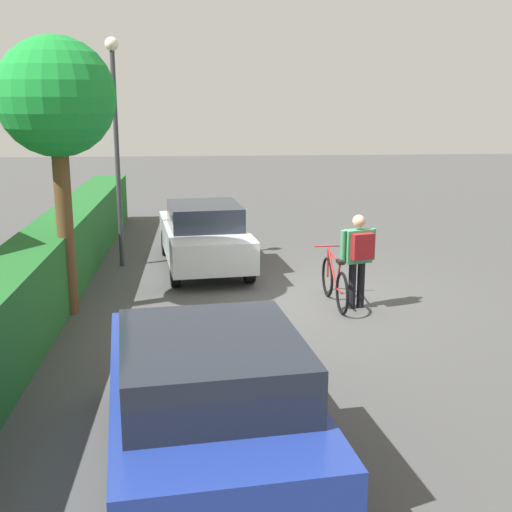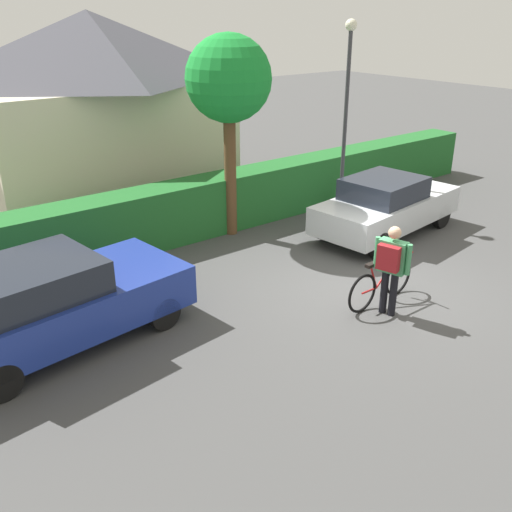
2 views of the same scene
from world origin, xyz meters
The scene contains 8 objects.
ground_plane centered at (0.00, 0.00, 0.00)m, with size 60.00×60.00×0.00m, color #454545.
hedge_row centered at (0.00, 4.55, 0.66)m, with size 16.98×0.90×1.32m, color #206127.
parked_car_near centered at (-5.41, 1.81, 0.76)m, with size 4.21×2.30×1.49m.
parked_car_far centered at (2.48, 1.82, 0.72)m, with size 4.11×2.09×1.41m.
bicycle centered at (-0.29, -0.46, 0.40)m, with size 1.78×0.50×0.96m.
person_rider centered at (-0.52, -0.81, 1.00)m, with size 0.44×0.64×1.64m.
street_lamp centered at (2.81, 3.60, 3.03)m, with size 0.28×0.28×4.76m.
tree_kerbside centered at (-0.37, 4.11, 3.52)m, with size 1.90×1.90×4.53m.
Camera 1 is at (-11.35, 1.81, 3.59)m, focal length 46.49 mm.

